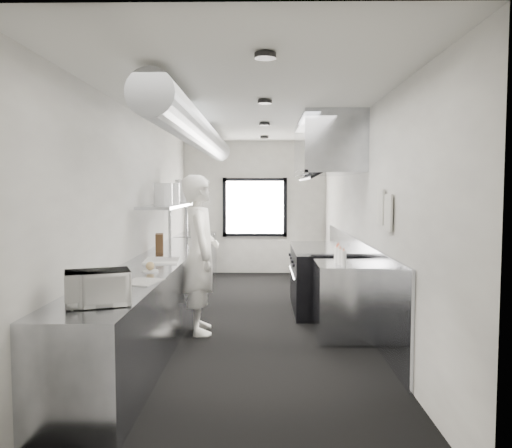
{
  "coord_description": "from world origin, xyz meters",
  "views": [
    {
      "loc": [
        0.19,
        -6.82,
        1.8
      ],
      "look_at": [
        0.09,
        -0.2,
        1.34
      ],
      "focal_mm": 35.9,
      "sensor_mm": 36.0,
      "label": 1
    }
  ],
  "objects_px": {
    "small_plate": "(150,271)",
    "exhaust_hood": "(326,148)",
    "microwave": "(98,288)",
    "cutting_board": "(162,260)",
    "bottle_station": "(343,300)",
    "squeeze_bottle_a": "(344,259)",
    "pass_shelf": "(174,206)",
    "far_work_table": "(196,257)",
    "squeeze_bottle_b": "(340,257)",
    "squeeze_bottle_d": "(337,254)",
    "knife_block": "(160,243)",
    "plate_stack_a": "(163,194)",
    "squeeze_bottle_e": "(339,252)",
    "line_cook": "(200,254)",
    "plate_stack_c": "(173,193)",
    "plate_stack_b": "(172,194)",
    "plate_stack_d": "(182,191)",
    "deli_tub_b": "(94,283)",
    "deli_tub_a": "(95,288)",
    "squeeze_bottle_c": "(337,255)",
    "range": "(321,278)",
    "prep_counter": "(157,296)"
  },
  "relations": [
    {
      "from": "small_plate",
      "to": "exhaust_hood",
      "type": "bearing_deg",
      "value": 43.77
    },
    {
      "from": "microwave",
      "to": "cutting_board",
      "type": "xyz_separation_m",
      "value": [
        0.02,
        2.38,
        -0.12
      ]
    },
    {
      "from": "bottle_station",
      "to": "squeeze_bottle_a",
      "type": "bearing_deg",
      "value": -98.69
    },
    {
      "from": "pass_shelf",
      "to": "far_work_table",
      "type": "distance_m",
      "value": 2.45
    },
    {
      "from": "squeeze_bottle_b",
      "to": "squeeze_bottle_d",
      "type": "height_order",
      "value": "squeeze_bottle_d"
    },
    {
      "from": "knife_block",
      "to": "plate_stack_a",
      "type": "relative_size",
      "value": 0.86
    },
    {
      "from": "squeeze_bottle_b",
      "to": "squeeze_bottle_e",
      "type": "bearing_deg",
      "value": 84.18
    },
    {
      "from": "line_cook",
      "to": "plate_stack_c",
      "type": "xyz_separation_m",
      "value": [
        -0.63,
        1.64,
        0.74
      ]
    },
    {
      "from": "microwave",
      "to": "line_cook",
      "type": "bearing_deg",
      "value": 57.57
    },
    {
      "from": "line_cook",
      "to": "microwave",
      "type": "distance_m",
      "value": 2.48
    },
    {
      "from": "plate_stack_c",
      "to": "squeeze_bottle_b",
      "type": "xyz_separation_m",
      "value": [
        2.32,
        -1.94,
        -0.73
      ]
    },
    {
      "from": "plate_stack_b",
      "to": "plate_stack_d",
      "type": "bearing_deg",
      "value": 90.12
    },
    {
      "from": "plate_stack_a",
      "to": "plate_stack_b",
      "type": "xyz_separation_m",
      "value": [
        0.01,
        0.6,
        -0.0
      ]
    },
    {
      "from": "deli_tub_b",
      "to": "plate_stack_c",
      "type": "bearing_deg",
      "value": 88.18
    },
    {
      "from": "bottle_station",
      "to": "squeeze_bottle_b",
      "type": "relative_size",
      "value": 4.78
    },
    {
      "from": "deli_tub_a",
      "to": "far_work_table",
      "type": "bearing_deg",
      "value": 88.98
    },
    {
      "from": "microwave",
      "to": "cutting_board",
      "type": "height_order",
      "value": "microwave"
    },
    {
      "from": "knife_block",
      "to": "squeeze_bottle_a",
      "type": "xyz_separation_m",
      "value": [
        2.4,
        -1.33,
        -0.04
      ]
    },
    {
      "from": "far_work_table",
      "to": "deli_tub_a",
      "type": "xyz_separation_m",
      "value": [
        -0.1,
        -5.72,
        0.5
      ]
    },
    {
      "from": "squeeze_bottle_a",
      "to": "microwave",
      "type": "bearing_deg",
      "value": -138.03
    },
    {
      "from": "squeeze_bottle_c",
      "to": "plate_stack_a",
      "type": "bearing_deg",
      "value": 159.37
    },
    {
      "from": "range",
      "to": "knife_block",
      "type": "relative_size",
      "value": 6.2
    },
    {
      "from": "squeeze_bottle_e",
      "to": "bottle_station",
      "type": "bearing_deg",
      "value": -86.82
    },
    {
      "from": "exhaust_hood",
      "to": "plate_stack_b",
      "type": "height_order",
      "value": "exhaust_hood"
    },
    {
      "from": "prep_counter",
      "to": "far_work_table",
      "type": "height_order",
      "value": "same"
    },
    {
      "from": "exhaust_hood",
      "to": "squeeze_bottle_c",
      "type": "xyz_separation_m",
      "value": [
        -0.02,
        -1.36,
        -1.4
      ]
    },
    {
      "from": "pass_shelf",
      "to": "squeeze_bottle_e",
      "type": "xyz_separation_m",
      "value": [
        2.32,
        -1.4,
        -0.54
      ]
    },
    {
      "from": "microwave",
      "to": "squeeze_bottle_c",
      "type": "distance_m",
      "value": 3.14
    },
    {
      "from": "squeeze_bottle_c",
      "to": "knife_block",
      "type": "bearing_deg",
      "value": 156.34
    },
    {
      "from": "deli_tub_b",
      "to": "plate_stack_a",
      "type": "height_order",
      "value": "plate_stack_a"
    },
    {
      "from": "exhaust_hood",
      "to": "deli_tub_b",
      "type": "height_order",
      "value": "exhaust_hood"
    },
    {
      "from": "far_work_table",
      "to": "knife_block",
      "type": "xyz_separation_m",
      "value": [
        -0.14,
        -2.83,
        0.58
      ]
    },
    {
      "from": "deli_tub_a",
      "to": "squeeze_bottle_c",
      "type": "bearing_deg",
      "value": 38.61
    },
    {
      "from": "plate_stack_a",
      "to": "plate_stack_c",
      "type": "xyz_separation_m",
      "value": [
        -0.03,
        0.94,
        0.01
      ]
    },
    {
      "from": "prep_counter",
      "to": "line_cook",
      "type": "xyz_separation_m",
      "value": [
        0.55,
        -0.01,
        0.53
      ]
    },
    {
      "from": "squeeze_bottle_b",
      "to": "cutting_board",
      "type": "bearing_deg",
      "value": 173.52
    },
    {
      "from": "line_cook",
      "to": "deli_tub_b",
      "type": "relative_size",
      "value": 13.51
    },
    {
      "from": "exhaust_hood",
      "to": "prep_counter",
      "type": "height_order",
      "value": "exhaust_hood"
    },
    {
      "from": "deli_tub_b",
      "to": "squeeze_bottle_e",
      "type": "bearing_deg",
      "value": 37.58
    },
    {
      "from": "prep_counter",
      "to": "plate_stack_b",
      "type": "distance_m",
      "value": 1.81
    },
    {
      "from": "small_plate",
      "to": "plate_stack_b",
      "type": "relative_size",
      "value": 0.59
    },
    {
      "from": "far_work_table",
      "to": "microwave",
      "type": "xyz_separation_m",
      "value": [
        0.06,
        -6.14,
        0.58
      ]
    },
    {
      "from": "bottle_station",
      "to": "plate_stack_b",
      "type": "distance_m",
      "value": 3.05
    },
    {
      "from": "plate_stack_a",
      "to": "squeeze_bottle_c",
      "type": "relative_size",
      "value": 1.59
    },
    {
      "from": "range",
      "to": "squeeze_bottle_e",
      "type": "height_order",
      "value": "squeeze_bottle_e"
    },
    {
      "from": "far_work_table",
      "to": "line_cook",
      "type": "relative_size",
      "value": 0.61
    },
    {
      "from": "cutting_board",
      "to": "squeeze_bottle_d",
      "type": "bearing_deg",
      "value": -0.47
    },
    {
      "from": "squeeze_bottle_d",
      "to": "squeeze_bottle_e",
      "type": "relative_size",
      "value": 1.03
    },
    {
      "from": "pass_shelf",
      "to": "squeeze_bottle_a",
      "type": "bearing_deg",
      "value": -40.37
    },
    {
      "from": "plate_stack_b",
      "to": "squeeze_bottle_c",
      "type": "xyz_separation_m",
      "value": [
        2.26,
        -1.45,
        -0.73
      ]
    }
  ]
}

